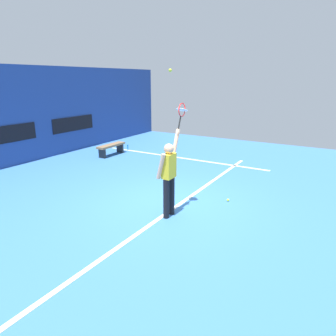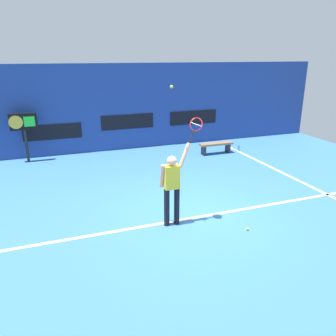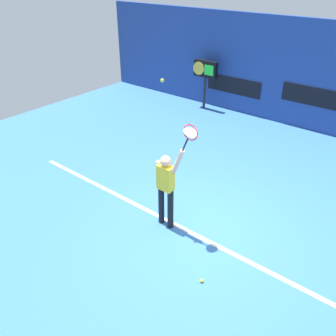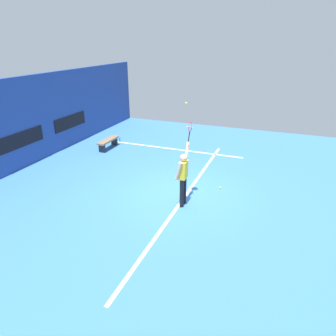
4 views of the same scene
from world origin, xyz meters
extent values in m
plane|color=#3870B2|center=(0.00, 0.00, 0.00)|extent=(18.00, 18.00, 0.00)
cube|color=navy|center=(0.00, 6.70, 1.76)|extent=(18.00, 0.20, 3.51)
cube|color=black|center=(0.00, 6.58, 1.17)|extent=(2.20, 0.03, 0.60)
cube|color=black|center=(-3.00, 6.58, 0.97)|extent=(2.20, 0.03, 0.60)
cube|color=black|center=(3.00, 6.58, 1.17)|extent=(2.20, 0.03, 0.60)
cube|color=white|center=(0.00, -0.24, 0.01)|extent=(10.00, 0.10, 0.01)
cube|color=white|center=(4.18, 2.00, 0.01)|extent=(0.10, 7.00, 0.01)
cylinder|color=black|center=(-0.77, -0.34, 0.46)|extent=(0.13, 0.13, 0.92)
cylinder|color=black|center=(-0.52, -0.34, 0.46)|extent=(0.13, 0.13, 0.92)
cube|color=yellow|center=(-0.65, -0.34, 1.20)|extent=(0.34, 0.20, 0.55)
sphere|color=#D8A884|center=(-0.65, -0.34, 1.58)|extent=(0.22, 0.22, 0.22)
cylinder|color=#D8A884|center=(-0.34, -0.34, 1.68)|extent=(0.30, 0.09, 0.57)
cylinder|color=#D8A884|center=(-0.85, -0.26, 1.22)|extent=(0.09, 0.23, 0.58)
cylinder|color=black|center=(-0.18, -0.34, 2.09)|extent=(0.14, 0.03, 0.29)
torus|color=red|center=(-0.07, -0.34, 2.36)|extent=(0.41, 0.02, 0.41)
cylinder|color=silver|center=(-0.07, -0.34, 2.36)|extent=(0.25, 0.27, 0.10)
sphere|color=#CCE033|center=(-0.67, -0.39, 3.20)|extent=(0.07, 0.07, 0.07)
cylinder|color=black|center=(-3.97, 6.13, 0.61)|extent=(0.10, 0.10, 1.22)
cube|color=black|center=(-3.97, 6.13, 1.52)|extent=(0.95, 0.18, 0.60)
cylinder|color=gold|center=(-4.22, 6.03, 1.52)|extent=(0.48, 0.02, 0.48)
cube|color=#26D833|center=(-3.76, 6.03, 1.52)|extent=(0.38, 0.02, 0.36)
cube|color=olive|center=(3.16, 4.66, 0.41)|extent=(1.40, 0.36, 0.08)
cube|color=#262628|center=(2.61, 4.66, 0.18)|extent=(0.08, 0.32, 0.37)
cube|color=#262628|center=(3.71, 4.66, 0.18)|extent=(0.08, 0.32, 0.37)
cylinder|color=#338CD8|center=(4.23, 4.66, 0.12)|extent=(0.07, 0.07, 0.24)
sphere|color=#CCE033|center=(0.88, -1.21, 0.03)|extent=(0.07, 0.07, 0.07)
camera|label=1|loc=(-6.23, -3.66, 3.04)|focal=32.88mm
camera|label=2|loc=(-3.17, -7.00, 3.82)|focal=35.87mm
camera|label=3|loc=(3.20, -5.07, 4.99)|focal=37.89mm
camera|label=4|loc=(-8.70, -2.98, 4.83)|focal=32.85mm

